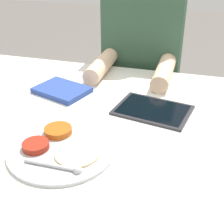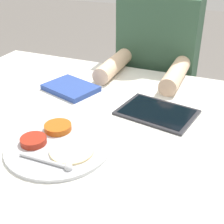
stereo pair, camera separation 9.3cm
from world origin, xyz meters
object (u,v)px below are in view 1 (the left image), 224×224
at_px(person_diner, 141,88).
at_px(tablet_device, 153,110).
at_px(thali_tray, 60,148).
at_px(red_notebook, 62,90).

bearing_deg(person_diner, tablet_device, -74.96).
distance_m(thali_tray, person_diner, 0.82).
distance_m(thali_tray, tablet_device, 0.36).
distance_m(tablet_device, person_diner, 0.55).
distance_m(red_notebook, tablet_device, 0.36).
distance_m(red_notebook, person_diner, 0.53).
height_order(thali_tray, person_diner, person_diner).
relative_size(red_notebook, tablet_device, 0.83).
bearing_deg(thali_tray, red_notebook, 113.21).
distance_m(thali_tray, red_notebook, 0.37).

